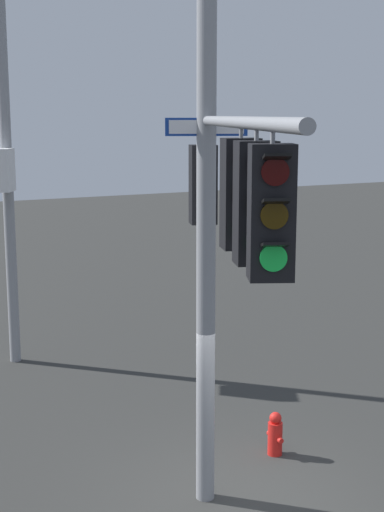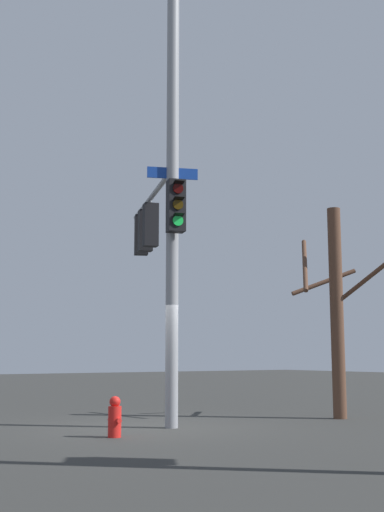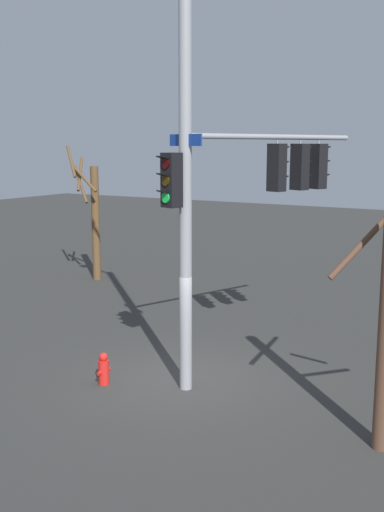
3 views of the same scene
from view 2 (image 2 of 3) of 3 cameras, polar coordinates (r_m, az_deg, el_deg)
name	(u,v)px [view 2 (image 2 of 3)]	position (r m, az deg, el deg)	size (l,w,h in m)	color
ground_plane	(145,428)	(14.03, -4.04, -14.50)	(80.00, 80.00, 0.00)	#323230
main_signal_pole_assembly	(159,195)	(15.31, -2.84, 5.25)	(5.55, 4.31, 9.91)	gray
fire_hydrant	(115,418)	(12.40, -6.66, -13.65)	(0.38, 0.24, 0.73)	red
bare_tree_across_street	(336,307)	(16.30, 12.29, -4.27)	(2.19, 2.24, 5.01)	brown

